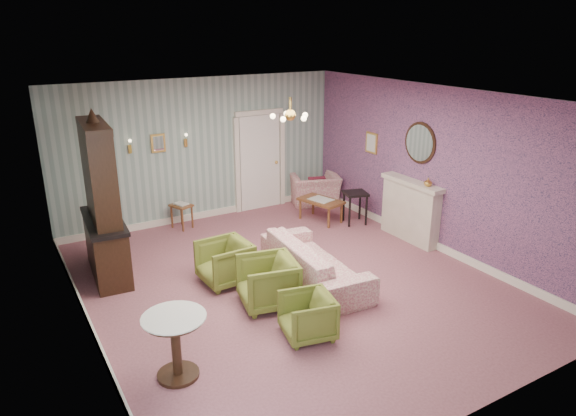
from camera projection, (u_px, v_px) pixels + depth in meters
floor at (290, 283)px, 8.27m from camera, size 7.00×7.00×0.00m
ceiling at (290, 97)px, 7.31m from camera, size 7.00×7.00×0.00m
wall_back at (202, 150)px, 10.63m from camera, size 6.00×0.00×6.00m
wall_front at (479, 294)px, 4.95m from camera, size 6.00×0.00×6.00m
wall_left at (78, 234)px, 6.35m from camera, size 0.00×7.00×7.00m
wall_right at (436, 169)px, 9.23m from camera, size 0.00×7.00×7.00m
wall_right_floral at (435, 169)px, 9.23m from camera, size 0.00×7.00×7.00m
door at (260, 160)px, 11.35m from camera, size 1.12×0.12×2.16m
olive_chair_a at (307, 314)px, 6.75m from camera, size 0.71×0.75×0.65m
olive_chair_b at (268, 280)px, 7.49m from camera, size 0.88×0.91×0.80m
olive_chair_c at (225, 260)px, 8.17m from camera, size 0.72×0.76×0.76m
sofa_chintz at (315, 255)px, 8.21m from camera, size 0.84×2.32×0.89m
wingback_chair at (315, 184)px, 11.82m from camera, size 1.22×0.99×0.92m
dresser at (101, 197)px, 8.12m from camera, size 0.67×1.62×2.64m
fireplace at (410, 210)px, 9.78m from camera, size 0.30×1.40×1.16m
mantel_vase at (428, 182)px, 9.23m from camera, size 0.15×0.15×0.15m
oval_mirror at (420, 143)px, 9.41m from camera, size 0.04×0.76×0.84m
framed_print at (372, 143)px, 10.59m from camera, size 0.04×0.34×0.42m
coffee_table at (321, 210)px, 10.83m from camera, size 0.73×1.02×0.47m
side_table_black at (355, 208)px, 10.66m from camera, size 0.56×0.56×0.67m
pedestal_table at (176, 347)px, 5.94m from camera, size 0.79×0.79×0.80m
nesting_table at (182, 215)px, 10.43m from camera, size 0.45×0.50×0.54m
gilt_mirror_back at (158, 143)px, 10.09m from camera, size 0.28×0.06×0.36m
sconce_left at (130, 147)px, 9.80m from camera, size 0.16×0.12×0.30m
sconce_right at (186, 140)px, 10.33m from camera, size 0.16×0.12×0.30m
chandelier at (290, 117)px, 7.40m from camera, size 0.56×0.56×0.36m
burgundy_cushion at (316, 185)px, 11.67m from camera, size 0.41×0.28×0.39m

